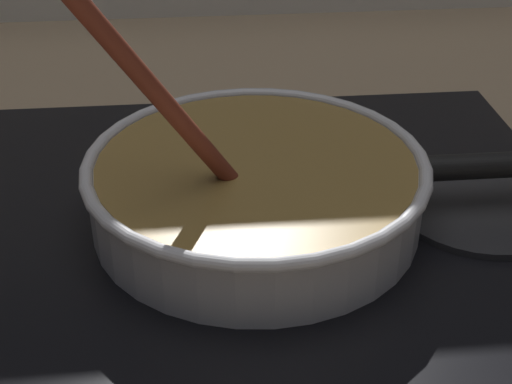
# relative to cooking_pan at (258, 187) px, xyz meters

# --- Properties ---
(hob_plate) EXTENTS (0.56, 0.48, 0.01)m
(hob_plate) POSITION_rel_cooking_pan_xyz_m (-0.00, 0.00, -0.04)
(hob_plate) COLOR black
(hob_plate) RESTS_ON ground
(burner_ring) EXTENTS (0.19, 0.19, 0.01)m
(burner_ring) POSITION_rel_cooking_pan_xyz_m (-0.00, 0.00, -0.03)
(burner_ring) COLOR #592D0C
(burner_ring) RESTS_ON hob_plate
(spare_burner) EXTENTS (0.15, 0.15, 0.01)m
(spare_burner) POSITION_rel_cooking_pan_xyz_m (0.19, 0.00, -0.03)
(spare_burner) COLOR #262628
(spare_burner) RESTS_ON hob_plate
(cooking_pan) EXTENTS (0.45, 0.28, 0.24)m
(cooking_pan) POSITION_rel_cooking_pan_xyz_m (0.00, 0.00, 0.00)
(cooking_pan) COLOR silver
(cooking_pan) RESTS_ON hob_plate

